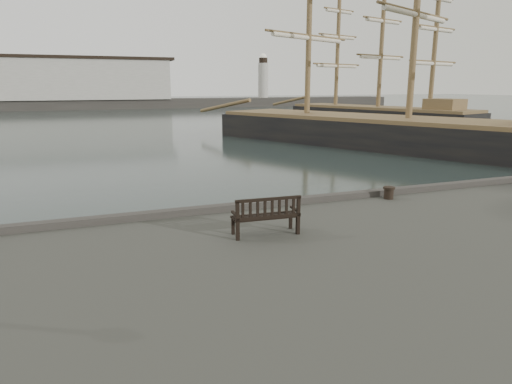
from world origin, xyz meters
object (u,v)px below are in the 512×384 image
bollard_right (389,193)px  tall_ship_far (377,121)px  bench (266,223)px  tall_ship_main (407,140)px

bollard_right → tall_ship_far: 43.63m
bench → bollard_right: bench is taller
tall_ship_main → tall_ship_far: 20.15m
bench → tall_ship_far: bearing=55.1°
bollard_right → bench: bearing=-159.3°
tall_ship_main → bollard_right: bearing=-155.3°
bollard_right → tall_ship_main: tall_ship_main is taller
bench → bollard_right: bearing=24.4°
tall_ship_main → tall_ship_far: bearing=35.9°
bollard_right → tall_ship_main: bearing=49.6°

